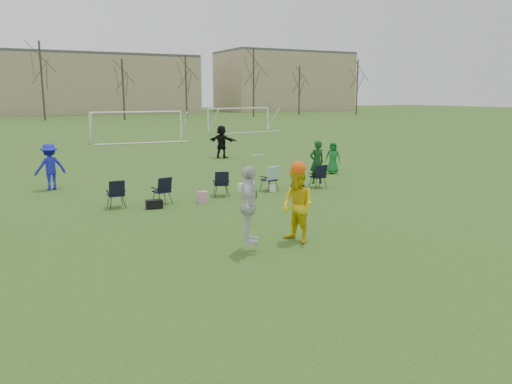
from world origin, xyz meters
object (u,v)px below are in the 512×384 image
goal_mid (137,118)px  goal_right (239,113)px  fielder_black (222,142)px  center_contest (278,205)px  fielder_blue (50,167)px  fielder_green_far (333,158)px

goal_mid → goal_right: 13.42m
fielder_black → goal_mid: 13.16m
fielder_black → center_contest: center_contest is taller
fielder_black → center_contest: (-5.80, -17.22, 0.09)m
goal_mid → goal_right: same height
fielder_blue → goal_right: goal_right is taller
goal_mid → goal_right: (12.00, 6.00, 0.00)m
fielder_green_far → fielder_black: fielder_black is taller
goal_right → fielder_green_far: bearing=-113.7°
fielder_blue → fielder_green_far: size_ratio=1.22×
goal_right → center_contest: bearing=-121.7°
fielder_blue → center_contest: bearing=101.3°
center_contest → goal_mid: goal_mid is taller
fielder_green_far → center_contest: 12.31m
goal_right → goal_mid: bearing=-161.4°
fielder_black → goal_mid: (-1.94, 12.99, 0.93)m
center_contest → goal_mid: (3.86, 30.21, 0.84)m
fielder_black → goal_right: 21.51m
center_contest → goal_right: (15.86, 36.21, 0.84)m
fielder_green_far → goal_mid: size_ratio=0.21×
fielder_blue → center_contest: 11.74m
fielder_black → fielder_green_far: bearing=159.1°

